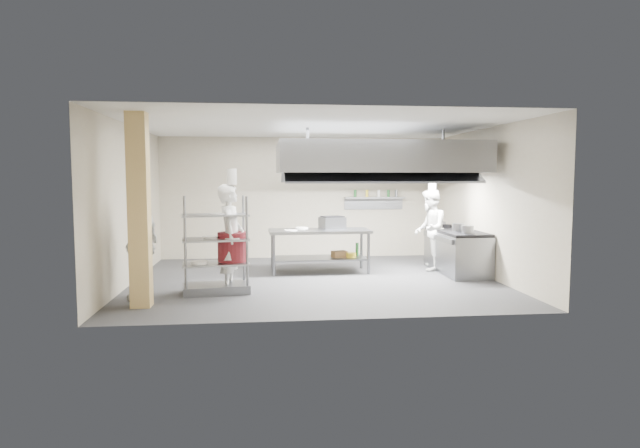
{
  "coord_description": "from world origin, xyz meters",
  "views": [
    {
      "loc": [
        -1.02,
        -10.35,
        2.01
      ],
      "look_at": [
        0.13,
        0.2,
        1.08
      ],
      "focal_mm": 30.0,
      "sensor_mm": 36.0,
      "label": 1
    }
  ],
  "objects": [
    {
      "name": "wall_left",
      "position": [
        -3.5,
        0.0,
        1.5
      ],
      "size": [
        0.0,
        6.0,
        6.0
      ],
      "primitive_type": "plane",
      "rotation": [
        1.57,
        0.0,
        1.57
      ],
      "color": "#A29781",
      "rests_on": "ground"
    },
    {
      "name": "cooking_range",
      "position": [
        3.08,
        0.5,
        0.42
      ],
      "size": [
        0.8,
        2.0,
        0.84
      ],
      "primitive_type": "cube",
      "color": "gray",
      "rests_on": "floor"
    },
    {
      "name": "exhaust_hood",
      "position": [
        1.3,
        0.4,
        2.4
      ],
      "size": [
        4.0,
        2.5,
        0.6
      ],
      "primitive_type": "cube",
      "color": "gray",
      "rests_on": "ceiling"
    },
    {
      "name": "chef_plating",
      "position": [
        -3.0,
        -1.32,
        0.91
      ],
      "size": [
        0.63,
        1.13,
        1.83
      ],
      "primitive_type": "imported",
      "rotation": [
        0.0,
        0.0,
        -1.75
      ],
      "color": "silver",
      "rests_on": "floor"
    },
    {
      "name": "griddle",
      "position": [
        0.49,
        1.05,
        1.03
      ],
      "size": [
        0.59,
        0.52,
        0.24
      ],
      "primitive_type": "cube",
      "rotation": [
        0.0,
        0.0,
        0.31
      ],
      "color": "slate",
      "rests_on": "island_worktop"
    },
    {
      "name": "plate_stack",
      "position": [
        -1.83,
        -0.99,
        0.54
      ],
      "size": [
        0.28,
        0.28,
        0.05
      ],
      "primitive_type": "cylinder",
      "color": "white",
      "rests_on": "pass_rack"
    },
    {
      "name": "wall_shelf",
      "position": [
        1.8,
        2.84,
        1.5
      ],
      "size": [
        1.5,
        0.28,
        0.04
      ],
      "primitive_type": "cube",
      "color": "gray",
      "rests_on": "wall_back"
    },
    {
      "name": "hood_strip_b",
      "position": [
        2.2,
        0.4,
        2.08
      ],
      "size": [
        1.6,
        0.12,
        0.04
      ],
      "primitive_type": "cube",
      "color": "white",
      "rests_on": "exhaust_hood"
    },
    {
      "name": "island",
      "position": [
        0.18,
        0.82,
        0.46
      ],
      "size": [
        2.14,
        0.92,
        0.91
      ],
      "primitive_type": null,
      "rotation": [
        0.0,
        0.0,
        0.02
      ],
      "color": "slate",
      "rests_on": "floor"
    },
    {
      "name": "pass_rack",
      "position": [
        -1.83,
        -0.99,
        0.85
      ],
      "size": [
        1.21,
        0.81,
        1.69
      ],
      "primitive_type": null,
      "rotation": [
        0.0,
        0.0,
        0.14
      ],
      "color": "slate",
      "rests_on": "floor"
    },
    {
      "name": "wall_back",
      "position": [
        0.0,
        3.0,
        1.5
      ],
      "size": [
        7.0,
        0.0,
        7.0
      ],
      "primitive_type": "plane",
      "rotation": [
        1.57,
        0.0,
        0.0
      ],
      "color": "#A29781",
      "rests_on": "ground"
    },
    {
      "name": "wicker_basket",
      "position": [
        0.6,
        0.78,
        0.39
      ],
      "size": [
        0.35,
        0.29,
        0.13
      ],
      "primitive_type": "cube",
      "rotation": [
        0.0,
        0.0,
        0.31
      ],
      "color": "olive",
      "rests_on": "island_undershelf"
    },
    {
      "name": "island_worktop",
      "position": [
        0.18,
        0.82,
        0.88
      ],
      "size": [
        2.14,
        0.92,
        0.06
      ],
      "primitive_type": "cube",
      "rotation": [
        0.0,
        0.0,
        0.02
      ],
      "color": "gray",
      "rests_on": "island"
    },
    {
      "name": "ceiling",
      "position": [
        0.0,
        0.0,
        3.0
      ],
      "size": [
        7.0,
        7.0,
        0.0
      ],
      "primitive_type": "plane",
      "rotation": [
        3.14,
        0.0,
        0.0
      ],
      "color": "silver",
      "rests_on": "wall_back"
    },
    {
      "name": "hood_strip_a",
      "position": [
        0.4,
        0.4,
        2.08
      ],
      "size": [
        1.6,
        0.12,
        0.04
      ],
      "primitive_type": "cube",
      "color": "white",
      "rests_on": "exhaust_hood"
    },
    {
      "name": "stockpot",
      "position": [
        2.98,
        0.18,
        0.99
      ],
      "size": [
        0.25,
        0.25,
        0.17
      ],
      "primitive_type": "cylinder",
      "color": "slate",
      "rests_on": "range_top"
    },
    {
      "name": "range_top",
      "position": [
        3.08,
        0.5,
        0.87
      ],
      "size": [
        0.78,
        1.96,
        0.06
      ],
      "primitive_type": "cube",
      "color": "black",
      "rests_on": "cooking_range"
    },
    {
      "name": "column",
      "position": [
        -2.9,
        -1.9,
        1.5
      ],
      "size": [
        0.3,
        0.3,
        3.0
      ],
      "primitive_type": "cube",
      "color": "tan",
      "rests_on": "floor"
    },
    {
      "name": "chef_head",
      "position": [
        -1.57,
        -0.85,
        0.95
      ],
      "size": [
        0.51,
        0.73,
        1.89
      ],
      "primitive_type": "imported",
      "rotation": [
        0.0,
        0.0,
        1.49
      ],
      "color": "silver",
      "rests_on": "floor"
    },
    {
      "name": "wall_right",
      "position": [
        3.5,
        0.0,
        1.5
      ],
      "size": [
        0.0,
        6.0,
        6.0
      ],
      "primitive_type": "plane",
      "rotation": [
        1.57,
        0.0,
        -1.57
      ],
      "color": "#A29781",
      "rests_on": "ground"
    },
    {
      "name": "floor",
      "position": [
        0.0,
        0.0,
        0.0
      ],
      "size": [
        7.0,
        7.0,
        0.0
      ],
      "primitive_type": "plane",
      "color": "#2A2A2C",
      "rests_on": "ground"
    },
    {
      "name": "island_undershelf",
      "position": [
        0.18,
        0.82,
        0.3
      ],
      "size": [
        1.97,
        0.83,
        0.04
      ],
      "primitive_type": "cube",
      "rotation": [
        0.0,
        0.0,
        0.02
      ],
      "color": "gray",
      "rests_on": "island"
    },
    {
      "name": "chef_line",
      "position": [
        2.6,
        0.86,
        0.88
      ],
      "size": [
        0.91,
        1.03,
        1.76
      ],
      "primitive_type": "imported",
      "rotation": [
        0.0,
        0.0,
        -1.91
      ],
      "color": "white",
      "rests_on": "floor"
    }
  ]
}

